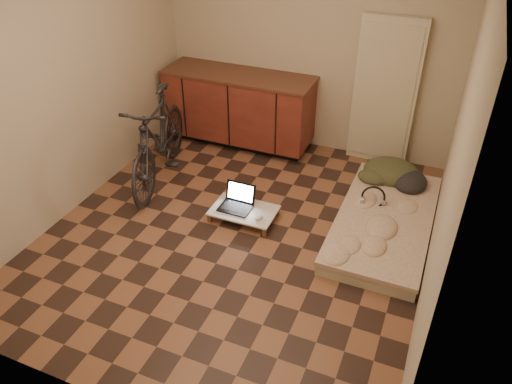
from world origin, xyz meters
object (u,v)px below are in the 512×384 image
at_px(bicycle, 158,135).
at_px(lap_desk, 244,211).
at_px(futon, 384,222).
at_px(laptop, 237,202).

relative_size(bicycle, lap_desk, 2.64).
height_order(futon, lap_desk, futon).
relative_size(futon, lap_desk, 2.81).
bearing_deg(bicycle, futon, -12.70).
height_order(bicycle, futon, bicycle).
xyz_separation_m(bicycle, lap_desk, (1.16, -0.34, -0.46)).
height_order(futon, laptop, laptop).
distance_m(futon, laptop, 1.47).
bearing_deg(lap_desk, bicycle, 163.22).
relative_size(bicycle, futon, 0.94).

